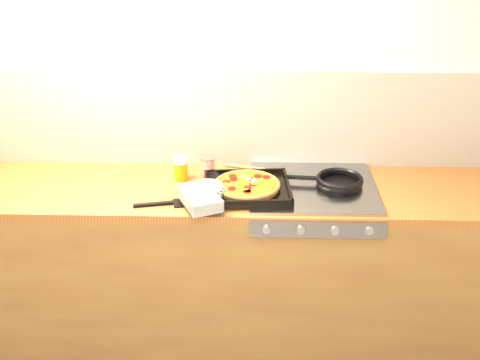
{
  "coord_description": "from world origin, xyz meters",
  "views": [
    {
      "loc": [
        0.18,
        -1.51,
        2.17
      ],
      "look_at": [
        0.1,
        1.08,
        0.95
      ],
      "focal_mm": 45.0,
      "sensor_mm": 36.0,
      "label": 1
    }
  ],
  "objects_px": {
    "pizza_on_tray": "(234,188)",
    "juice_glass": "(181,168)",
    "tomato_can": "(208,167)",
    "frying_pan": "(338,181)"
  },
  "relations": [
    {
      "from": "frying_pan",
      "to": "juice_glass",
      "type": "relative_size",
      "value": 3.21
    },
    {
      "from": "juice_glass",
      "to": "pizza_on_tray",
      "type": "bearing_deg",
      "value": -34.53
    },
    {
      "from": "tomato_can",
      "to": "frying_pan",
      "type": "bearing_deg",
      "value": -10.18
    },
    {
      "from": "pizza_on_tray",
      "to": "juice_glass",
      "type": "height_order",
      "value": "juice_glass"
    },
    {
      "from": "tomato_can",
      "to": "juice_glass",
      "type": "relative_size",
      "value": 0.84
    },
    {
      "from": "pizza_on_tray",
      "to": "frying_pan",
      "type": "height_order",
      "value": "pizza_on_tray"
    },
    {
      "from": "juice_glass",
      "to": "frying_pan",
      "type": "bearing_deg",
      "value": -5.4
    },
    {
      "from": "pizza_on_tray",
      "to": "tomato_can",
      "type": "distance_m",
      "value": 0.27
    },
    {
      "from": "frying_pan",
      "to": "tomato_can",
      "type": "distance_m",
      "value": 0.65
    },
    {
      "from": "frying_pan",
      "to": "tomato_can",
      "type": "xyz_separation_m",
      "value": [
        -0.64,
        0.11,
        0.02
      ]
    }
  ]
}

